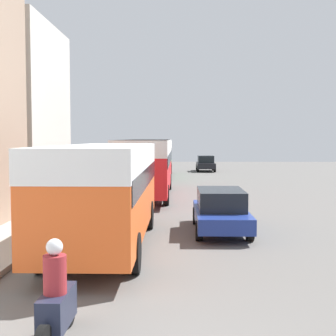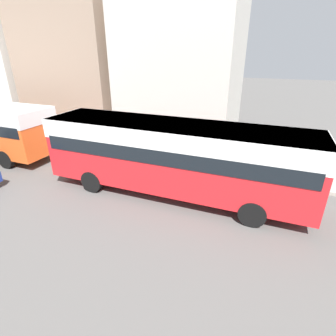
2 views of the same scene
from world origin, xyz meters
name	(u,v)px [view 2 (image 2 of 2)]	position (x,y,z in m)	size (l,w,h in m)	color
building_midblock	(81,46)	(-9.43, 11.04, 6.17)	(6.46, 7.36, 12.35)	gray
building_far_terrace	(182,74)	(-9.18, 18.99, 4.49)	(5.96, 7.23, 8.99)	beige
bus_following	(174,150)	(-1.64, 21.29, 2.06)	(2.66, 11.25, 3.17)	red
pedestrian_walking_away	(176,148)	(-4.42, 20.40, 1.09)	(0.38, 0.38, 1.83)	#232838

